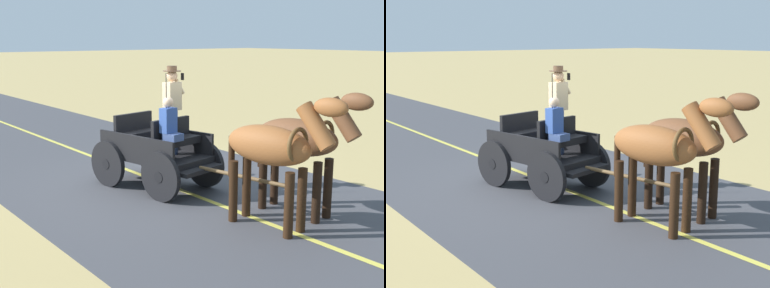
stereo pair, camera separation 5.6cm
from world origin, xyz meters
The scene contains 6 objects.
ground_plane centered at (0.00, 0.00, 0.00)m, with size 200.00×200.00×0.00m, color tan.
road_surface centered at (0.00, 0.00, 0.00)m, with size 6.36×160.00×0.01m, color #424247.
road_centre_stripe centered at (0.00, 0.00, 0.01)m, with size 0.12×160.00×0.00m, color #DBCC4C.
horse_drawn_carriage centered at (0.20, 0.30, 0.82)m, with size 1.82×4.51×2.50m.
horse_near_side centered at (-0.77, 3.20, 1.32)m, with size 0.77×2.15×2.21m.
horse_off_side centered at (0.10, 3.36, 1.32)m, with size 0.78×2.15×2.21m.
Camera 1 is at (6.04, 8.79, 3.05)m, focal length 48.15 mm.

